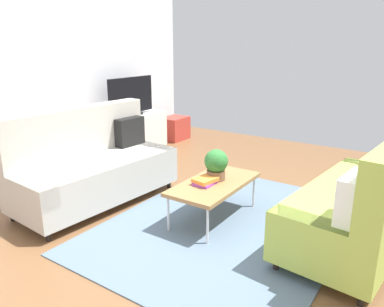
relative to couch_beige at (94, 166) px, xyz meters
The scene contains 14 objects.
ground_plane 1.46m from the couch_beige, 81.16° to the right, with size 7.68×7.68×0.00m, color brown.
wall_far 1.76m from the couch_beige, 81.51° to the left, with size 6.40×0.12×2.90m, color silver.
area_rug 1.71m from the couch_beige, 78.42° to the right, with size 2.90×2.20×0.01m, color slate.
couch_beige is the anchor object (origin of this frame).
couch_green 2.91m from the couch_beige, 76.89° to the right, with size 1.98×1.04×1.10m.
coffee_table 1.47m from the couch_beige, 74.95° to the right, with size 1.10×0.56×0.42m.
tv_console 2.13m from the couch_beige, 30.85° to the left, with size 1.40×0.44×0.64m, color silver.
tv 2.17m from the couch_beige, 30.38° to the left, with size 1.00×0.20×0.64m.
storage_trunk 3.09m from the couch_beige, 18.69° to the left, with size 0.52×0.40×0.44m, color #B2382D.
potted_plant 1.47m from the couch_beige, 71.74° to the right, with size 0.25×0.25×0.33m.
table_book_0 1.40m from the couch_beige, 78.52° to the right, with size 0.24×0.18×0.03m, color purple.
table_book_1 1.40m from the couch_beige, 78.52° to the right, with size 0.24×0.18×0.04m, color orange.
vase_0 1.71m from the couch_beige, 42.50° to the left, with size 0.08×0.08×0.18m, color #B24C4C.
bottle_0 1.76m from the couch_beige, 37.18° to the left, with size 0.04×0.04×0.20m, color #262626.
Camera 1 is at (-3.00, -1.91, 1.82)m, focal length 34.89 mm.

